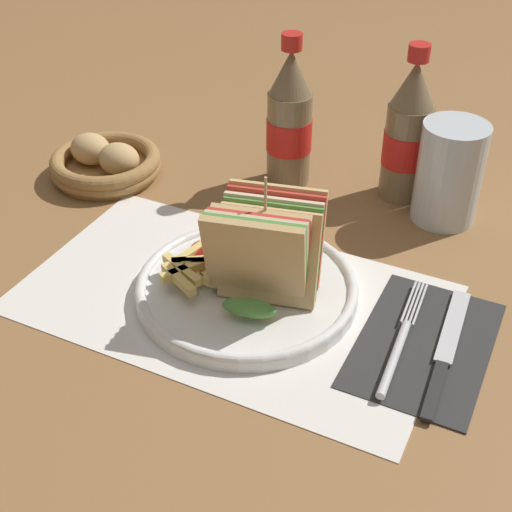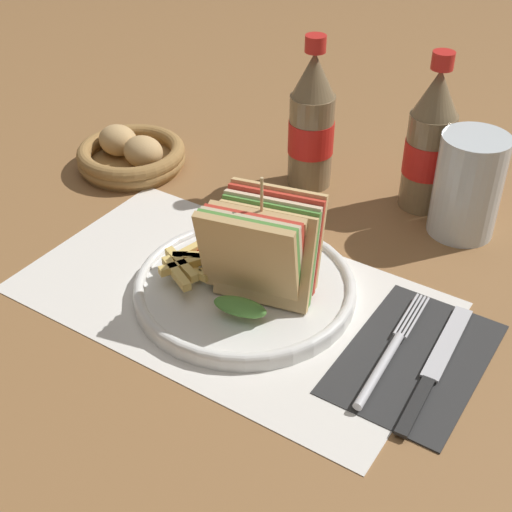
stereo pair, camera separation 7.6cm
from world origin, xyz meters
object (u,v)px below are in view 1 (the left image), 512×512
(coke_bottle_near, at_px, (289,122))
(bread_basket, at_px, (106,163))
(glass_near, at_px, (449,173))
(club_sandwich, at_px, (265,251))
(fork, at_px, (399,346))
(coke_bottle_far, at_px, (408,135))
(knife, at_px, (446,352))
(plate_main, at_px, (248,288))

(coke_bottle_near, relative_size, bread_basket, 1.35)
(glass_near, bearing_deg, club_sandwich, -117.33)
(fork, height_order, coke_bottle_far, coke_bottle_far)
(fork, distance_m, coke_bottle_near, 0.36)
(fork, relative_size, knife, 0.93)
(plate_main, height_order, coke_bottle_near, coke_bottle_near)
(coke_bottle_near, height_order, coke_bottle_far, same)
(fork, bearing_deg, club_sandwich, 172.06)
(knife, distance_m, coke_bottle_far, 0.32)
(plate_main, relative_size, glass_near, 1.89)
(coke_bottle_far, bearing_deg, club_sandwich, -103.12)
(club_sandwich, xyz_separation_m, fork, (0.15, -0.01, -0.06))
(bread_basket, bearing_deg, coke_bottle_far, 18.78)
(plate_main, relative_size, knife, 1.25)
(plate_main, relative_size, bread_basket, 1.60)
(plate_main, relative_size, coke_bottle_far, 1.18)
(club_sandwich, relative_size, knife, 0.72)
(club_sandwich, distance_m, coke_bottle_far, 0.29)
(fork, relative_size, coke_bottle_near, 0.88)
(knife, relative_size, coke_bottle_far, 0.95)
(knife, bearing_deg, bread_basket, 160.11)
(knife, bearing_deg, fork, -164.34)
(fork, height_order, glass_near, glass_near)
(club_sandwich, bearing_deg, knife, 0.92)
(coke_bottle_far, xyz_separation_m, bread_basket, (-0.38, -0.13, -0.07))
(glass_near, bearing_deg, plate_main, -121.24)
(bread_basket, bearing_deg, plate_main, -27.18)
(plate_main, xyz_separation_m, bread_basket, (-0.29, 0.15, 0.01))
(plate_main, distance_m, coke_bottle_near, 0.27)
(fork, height_order, coke_bottle_near, coke_bottle_near)
(knife, height_order, coke_bottle_near, coke_bottle_near)
(club_sandwich, bearing_deg, coke_bottle_far, 76.88)
(plate_main, bearing_deg, coke_bottle_near, 104.17)
(plate_main, xyz_separation_m, knife, (0.22, 0.00, -0.00))
(coke_bottle_near, bearing_deg, club_sandwich, -71.58)
(fork, bearing_deg, coke_bottle_near, 128.35)
(plate_main, bearing_deg, bread_basket, 152.82)
(knife, bearing_deg, club_sandwich, 177.45)
(fork, relative_size, glass_near, 1.41)
(club_sandwich, bearing_deg, coke_bottle_near, 108.42)
(bread_basket, bearing_deg, fork, -19.51)
(bread_basket, bearing_deg, glass_near, 12.42)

